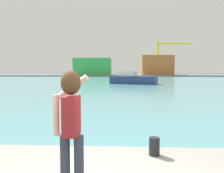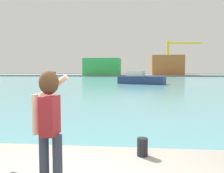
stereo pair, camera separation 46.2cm
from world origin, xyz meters
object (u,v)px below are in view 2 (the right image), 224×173
Objects in this scene: warehouse_left at (103,67)px; port_crane at (173,53)px; warehouse_right at (167,65)px; person_photographer at (49,118)px; boat_moored at (141,79)px; harbor_bollard at (142,147)px.

warehouse_left is 27.76m from port_crane.
warehouse_right is at bearing 165.01° from port_crane.
person_photographer is at bearing -98.51° from warehouse_right.
person_photographer is 91.48m from port_crane.
boat_moored is 55.35m from warehouse_right.
warehouse_right is (12.15, 88.92, 3.46)m from harbor_bollard.
harbor_bollard is 0.03× the size of warehouse_left.
harbor_bollard is at bearing -81.55° from warehouse_left.
port_crane reaches higher than warehouse_right.
port_crane is (27.19, 2.08, 5.21)m from warehouse_left.
port_crane reaches higher than person_photographer.
boat_moored is (0.75, 34.87, 0.04)m from harbor_bollard.
warehouse_right is at bearing 82.22° from harbor_bollard.
warehouse_right is at bearing -7.33° from person_photographer.
person_photographer is at bearing -72.11° from boat_moored.
boat_moored is 0.67× the size of warehouse_right.
port_crane is at bearing -14.99° from warehouse_right.
warehouse_right reaches higher than person_photographer.
harbor_bollard is 0.05× the size of boat_moored.
warehouse_right is (13.53, 90.43, 2.58)m from person_photographer.
warehouse_right is 5.16m from port_crane.
warehouse_left is 25.11m from warehouse_right.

